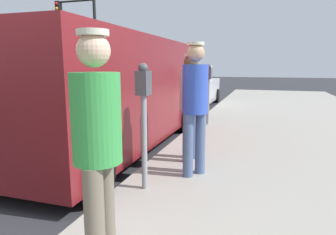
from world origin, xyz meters
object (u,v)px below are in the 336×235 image
object	(u,v)px
parking_meter_near	(144,105)
traffic_light_corner	(81,30)
pedestrian_in_blue	(195,100)
parked_sedan_ahead	(188,88)
parking_meter_far	(208,84)
pedestrian_in_green	(97,139)
pedestrian_in_gray	(191,101)
parked_van	(107,91)

from	to	relation	value
parking_meter_near	traffic_light_corner	xyz separation A→B (m)	(-8.20, 11.22, 2.34)
pedestrian_in_blue	traffic_light_corner	world-z (taller)	traffic_light_corner
parked_sedan_ahead	traffic_light_corner	xyz separation A→B (m)	(-6.66, 2.85, 2.77)
parking_meter_far	parking_meter_near	bearing A→B (deg)	-90.00
parking_meter_far	pedestrian_in_green	bearing A→B (deg)	-87.41
pedestrian_in_gray	parking_meter_far	bearing A→B (deg)	94.93
parking_meter_far	pedestrian_in_blue	size ratio (longest dim) A/B	0.85
pedestrian_in_blue	parked_van	xyz separation A→B (m)	(-1.97, 1.19, -0.03)
parked_van	traffic_light_corner	bearing A→B (deg)	125.53
parking_meter_far	pedestrian_in_blue	world-z (taller)	pedestrian_in_blue
pedestrian_in_gray	parked_van	bearing A→B (deg)	162.22
pedestrian_in_green	pedestrian_in_gray	distance (m)	2.75
parking_meter_far	parked_sedan_ahead	size ratio (longest dim) A/B	0.35
parking_meter_near	traffic_light_corner	bearing A→B (deg)	126.15
parking_meter_near	pedestrian_in_gray	size ratio (longest dim) A/B	0.91
pedestrian_in_green	traffic_light_corner	size ratio (longest dim) A/B	0.33
pedestrian_in_gray	parked_van	distance (m)	1.85
pedestrian_in_green	parked_van	size ratio (longest dim) A/B	0.33
parking_meter_near	pedestrian_in_green	world-z (taller)	pedestrian_in_green
parking_meter_far	parked_sedan_ahead	distance (m)	4.39
pedestrian_in_blue	parked_sedan_ahead	bearing A→B (deg)	104.58
parked_sedan_ahead	parking_meter_far	bearing A→B (deg)	-69.42
parking_meter_far	pedestrian_in_gray	bearing A→B (deg)	-85.07
parked_sedan_ahead	pedestrian_in_gray	bearing A→B (deg)	-75.78
parking_meter_near	pedestrian_in_green	xyz separation A→B (m)	(0.26, -1.47, -0.04)
parking_meter_near	traffic_light_corner	distance (m)	14.09
parking_meter_far	parked_van	size ratio (longest dim) A/B	0.29
parked_van	parked_sedan_ahead	distance (m)	6.53
traffic_light_corner	parking_meter_near	bearing A→B (deg)	-53.85
pedestrian_in_gray	pedestrian_in_green	bearing A→B (deg)	-89.97
pedestrian_in_blue	pedestrian_in_gray	bearing A→B (deg)	108.56
parking_meter_far	parked_sedan_ahead	bearing A→B (deg)	110.58
parking_meter_near	parked_van	xyz separation A→B (m)	(-1.50, 1.84, -0.03)
pedestrian_in_blue	traffic_light_corner	xyz separation A→B (m)	(-8.66, 10.57, 2.33)
pedestrian_in_green	pedestrian_in_gray	bearing A→B (deg)	90.03
pedestrian_in_green	parking_meter_near	bearing A→B (deg)	99.99
parking_meter_far	pedestrian_in_blue	bearing A→B (deg)	-82.61
pedestrian_in_gray	traffic_light_corner	xyz separation A→B (m)	(-8.45, 9.94, 2.41)
pedestrian_in_blue	parked_van	world-z (taller)	parked_van
pedestrian_in_blue	parked_sedan_ahead	distance (m)	7.98
pedestrian_in_gray	parked_van	world-z (taller)	parked_van
pedestrian_in_gray	parked_sedan_ahead	bearing A→B (deg)	104.22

